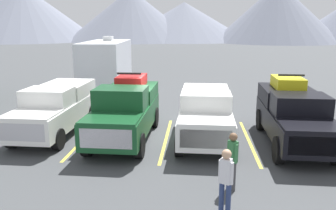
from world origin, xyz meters
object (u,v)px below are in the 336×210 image
at_px(person_c, 226,178).
at_px(camper_trailer_a, 106,64).
at_px(pickup_truck_b, 126,109).
at_px(pickup_truck_c, 205,113).
at_px(pickup_truck_a, 56,107).
at_px(pickup_truck_d, 293,113).
at_px(person_b, 232,157).

bearing_deg(person_c, camper_trailer_a, 114.11).
bearing_deg(pickup_truck_b, pickup_truck_c, 1.52).
xyz_separation_m(pickup_truck_b, person_c, (3.58, -5.73, -0.22)).
xyz_separation_m(pickup_truck_a, pickup_truck_d, (9.80, -0.60, 0.10)).
bearing_deg(camper_trailer_a, person_b, -62.71).
relative_size(pickup_truck_a, person_c, 3.20).
relative_size(pickup_truck_a, person_b, 3.28).
height_order(pickup_truck_a, pickup_truck_d, pickup_truck_d).
bearing_deg(person_b, camper_trailer_a, 117.29).
relative_size(pickup_truck_d, person_c, 3.27).
distance_m(pickup_truck_b, pickup_truck_d, 6.66).
relative_size(pickup_truck_a, pickup_truck_b, 0.98).
bearing_deg(person_c, pickup_truck_a, 137.07).
bearing_deg(pickup_truck_b, person_b, -48.04).
bearing_deg(person_c, pickup_truck_c, 93.32).
distance_m(pickup_truck_a, pickup_truck_d, 9.81).
relative_size(camper_trailer_a, person_c, 4.49).
relative_size(person_b, person_c, 0.98).
relative_size(pickup_truck_b, person_b, 3.34).
bearing_deg(pickup_truck_c, pickup_truck_a, 176.07).
height_order(camper_trailer_a, person_b, camper_trailer_a).
relative_size(pickup_truck_c, pickup_truck_d, 0.94).
bearing_deg(person_b, pickup_truck_c, 98.28).
distance_m(pickup_truck_b, camper_trailer_a, 9.89).
xyz_separation_m(pickup_truck_b, pickup_truck_d, (6.65, -0.08, -0.01)).
height_order(pickup_truck_c, person_c, pickup_truck_c).
distance_m(camper_trailer_a, person_c, 16.54).
distance_m(pickup_truck_a, person_c, 9.18).
height_order(pickup_truck_b, pickup_truck_c, pickup_truck_b).
distance_m(pickup_truck_b, person_c, 6.76).
bearing_deg(pickup_truck_d, camper_trailer_a, 136.19).
height_order(pickup_truck_c, pickup_truck_d, pickup_truck_d).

